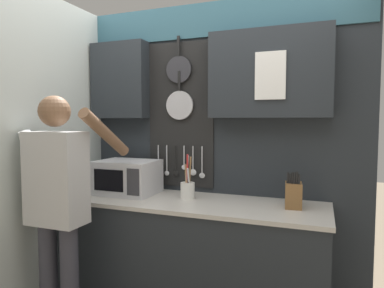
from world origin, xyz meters
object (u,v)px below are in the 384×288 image
knife_block (293,195)px  utensil_crock (188,188)px  microwave (127,177)px  person (58,197)px

knife_block → utensil_crock: size_ratio=0.74×
utensil_crock → microwave: bearing=-179.8°
knife_block → utensil_crock: 0.79m
microwave → knife_block: 1.32m
microwave → utensil_crock: 0.54m
microwave → knife_block: microwave is taller
knife_block → person: person is taller
microwave → person: person is taller
microwave → utensil_crock: size_ratio=1.37×
utensil_crock → person: bearing=-137.6°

